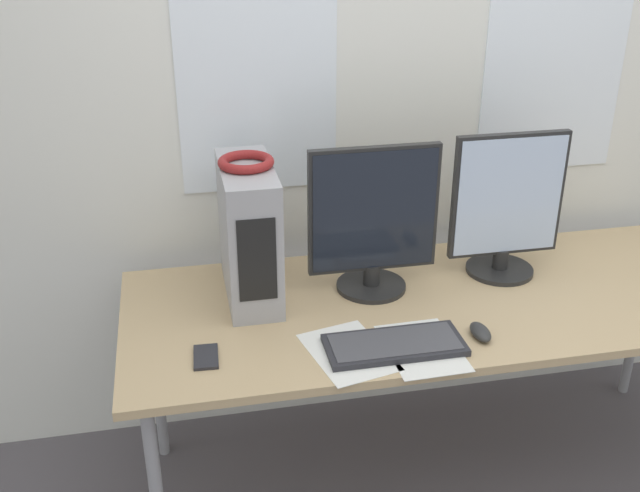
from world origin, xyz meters
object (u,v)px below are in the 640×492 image
keyboard (395,345)px  mouse (480,332)px  headphones (246,162)px  monitor_main (373,222)px  cell_phone (206,357)px  monitor_right_near (507,208)px  pc_tower (249,232)px

keyboard → mouse: mouse is taller
headphones → monitor_main: monitor_main is taller
cell_phone → monitor_main: bearing=31.3°
monitor_right_near → keyboard: monitor_right_near is taller
cell_phone → monitor_right_near: bearing=20.7°
monitor_main → monitor_right_near: (0.48, 0.03, -0.00)m
monitor_right_near → keyboard: (-0.51, -0.40, -0.23)m
keyboard → mouse: (0.27, 0.01, 0.01)m
monitor_right_near → cell_phone: 1.13m
pc_tower → mouse: pc_tower is taller
headphones → mouse: 0.88m
mouse → monitor_right_near: bearing=59.0°
pc_tower → cell_phone: (-0.18, -0.36, -0.22)m
monitor_right_near → cell_phone: bearing=-162.2°
keyboard → mouse: 0.27m
headphones → mouse: headphones is taller
headphones → keyboard: headphones is taller
mouse → headphones: bearing=147.6°
monitor_right_near → cell_phone: (-1.05, -0.34, -0.24)m
keyboard → monitor_right_near: bearing=38.1°
pc_tower → keyboard: pc_tower is taller
keyboard → cell_phone: bearing=174.0°
keyboard → headphones: bearing=131.8°
keyboard → mouse: bearing=1.6°
monitor_main → keyboard: 0.44m
headphones → keyboard: size_ratio=0.43×
headphones → monitor_right_near: size_ratio=0.35×
monitor_main → mouse: monitor_main is taller
pc_tower → cell_phone: pc_tower is taller
pc_tower → headphones: bearing=90.0°
pc_tower → monitor_right_near: bearing=-1.3°
pc_tower → monitor_right_near: 0.88m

